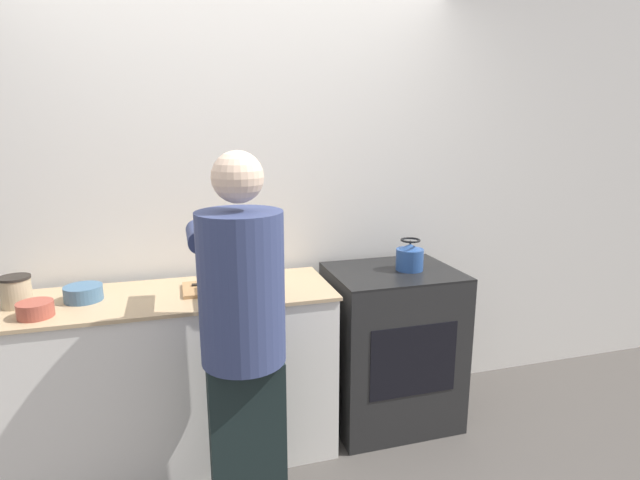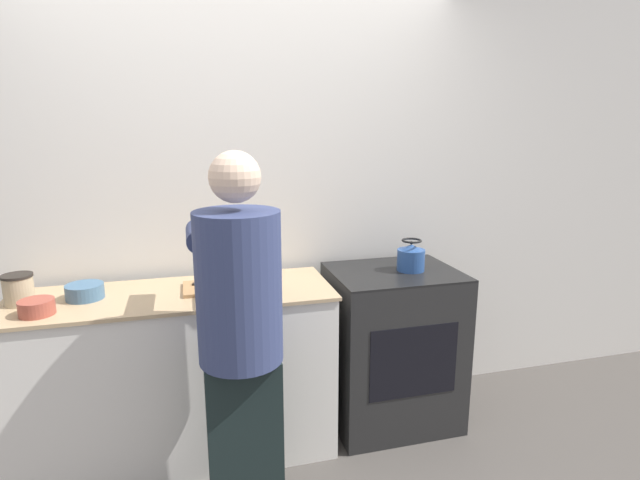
{
  "view_description": "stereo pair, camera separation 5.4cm",
  "coord_description": "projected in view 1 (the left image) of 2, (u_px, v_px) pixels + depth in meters",
  "views": [
    {
      "loc": [
        -0.35,
        -2.22,
        1.74
      ],
      "look_at": [
        0.36,
        0.19,
        1.16
      ],
      "focal_mm": 28.0,
      "sensor_mm": 36.0,
      "label": 1
    },
    {
      "loc": [
        -0.3,
        -2.24,
        1.74
      ],
      "look_at": [
        0.36,
        0.19,
        1.16
      ],
      "focal_mm": 28.0,
      "sensor_mm": 36.0,
      "label": 2
    }
  ],
  "objects": [
    {
      "name": "kettle",
      "position": [
        410.0,
        257.0,
        2.85
      ],
      "size": [
        0.16,
        0.16,
        0.18
      ],
      "color": "#284C8C",
      "rests_on": "oven"
    },
    {
      "name": "cutting_board",
      "position": [
        218.0,
        287.0,
        2.59
      ],
      "size": [
        0.36,
        0.24,
        0.02
      ],
      "color": "#A87A4C",
      "rests_on": "counter"
    },
    {
      "name": "person",
      "position": [
        243.0,
        332.0,
        2.1
      ],
      "size": [
        0.4,
        0.63,
        1.65
      ],
      "color": "black",
      "rests_on": "ground_plane"
    },
    {
      "name": "bowl_prep",
      "position": [
        83.0,
        293.0,
        2.41
      ],
      "size": [
        0.18,
        0.18,
        0.07
      ],
      "color": "#426684",
      "rests_on": "counter"
    },
    {
      "name": "canister_jar",
      "position": [
        16.0,
        291.0,
        2.32
      ],
      "size": [
        0.14,
        0.14,
        0.15
      ],
      "color": "tan",
      "rests_on": "counter"
    },
    {
      "name": "knife",
      "position": [
        211.0,
        284.0,
        2.6
      ],
      "size": [
        0.21,
        0.05,
        0.01
      ],
      "rotation": [
        0.0,
        0.0,
        -0.09
      ],
      "color": "silver",
      "rests_on": "cutting_board"
    },
    {
      "name": "oven",
      "position": [
        391.0,
        346.0,
        2.96
      ],
      "size": [
        0.72,
        0.58,
        0.93
      ],
      "color": "black",
      "rests_on": "ground_plane"
    },
    {
      "name": "wall_back",
      "position": [
        239.0,
        204.0,
        2.88
      ],
      "size": [
        8.0,
        0.05,
        2.6
      ],
      "color": "silver",
      "rests_on": "ground_plane"
    },
    {
      "name": "bowl_mixing",
      "position": [
        35.0,
        309.0,
        2.2
      ],
      "size": [
        0.15,
        0.15,
        0.07
      ],
      "color": "#9E4738",
      "rests_on": "counter"
    },
    {
      "name": "counter",
      "position": [
        179.0,
        377.0,
        2.61
      ],
      "size": [
        1.61,
        0.58,
        0.91
      ],
      "color": "silver",
      "rests_on": "ground_plane"
    },
    {
      "name": "ground_plane",
      "position": [
        264.0,
        472.0,
        2.56
      ],
      "size": [
        12.0,
        12.0,
        0.0
      ],
      "primitive_type": "plane",
      "color": "#4C4742"
    }
  ]
}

